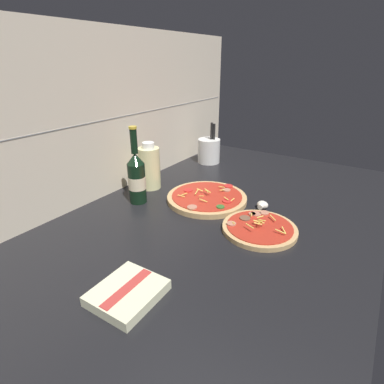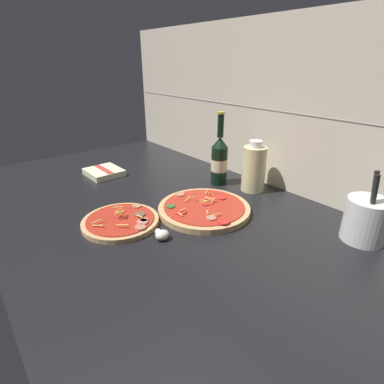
{
  "view_description": "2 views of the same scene",
  "coord_description": "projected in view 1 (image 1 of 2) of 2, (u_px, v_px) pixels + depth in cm",
  "views": [
    {
      "loc": [
        -74.62,
        -38.19,
        49.54
      ],
      "look_at": [
        2.18,
        12.31,
        8.49
      ],
      "focal_mm": 28.0,
      "sensor_mm": 36.0,
      "label": 1
    },
    {
      "loc": [
        72.44,
        -44.72,
        46.15
      ],
      "look_at": [
        4.53,
        10.71,
        7.4
      ],
      "focal_mm": 28.0,
      "sensor_mm": 36.0,
      "label": 2
    }
  ],
  "objects": [
    {
      "name": "beer_bottle",
      "position": [
        137.0,
        177.0,
        1.04
      ],
      "size": [
        6.14,
        6.14,
        27.05
      ],
      "color": "black",
      "rests_on": "counter_slab"
    },
    {
      "name": "utensil_crock",
      "position": [
        209.0,
        150.0,
        1.46
      ],
      "size": [
        10.73,
        10.73,
        19.66
      ],
      "color": "silver",
      "rests_on": "counter_slab"
    },
    {
      "name": "tile_backsplash",
      "position": [
        111.0,
        118.0,
        1.07
      ],
      "size": [
        160.0,
        1.13,
        60.0
      ],
      "color": "beige",
      "rests_on": "ground"
    },
    {
      "name": "counter_slab",
      "position": [
        220.0,
        224.0,
        0.96
      ],
      "size": [
        160.0,
        90.0,
        2.5
      ],
      "color": "black",
      "rests_on": "ground"
    },
    {
      "name": "oil_bottle",
      "position": [
        150.0,
        167.0,
        1.16
      ],
      "size": [
        8.28,
        8.28,
        18.3
      ],
      "color": "beige",
      "rests_on": "counter_slab"
    },
    {
      "name": "pizza_near",
      "position": [
        259.0,
        228.0,
        0.89
      ],
      "size": [
        22.1,
        22.1,
        5.09
      ],
      "color": "tan",
      "rests_on": "counter_slab"
    },
    {
      "name": "pizza_far",
      "position": [
        207.0,
        198.0,
        1.08
      ],
      "size": [
        28.68,
        28.68,
        4.15
      ],
      "color": "tan",
      "rests_on": "counter_slab"
    },
    {
      "name": "dish_towel",
      "position": [
        128.0,
        293.0,
        0.64
      ],
      "size": [
        14.63,
        13.14,
        2.56
      ],
      "color": "beige",
      "rests_on": "counter_slab"
    },
    {
      "name": "mushroom_left",
      "position": [
        262.0,
        205.0,
        1.02
      ],
      "size": [
        4.05,
        3.86,
        2.7
      ],
      "color": "white",
      "rests_on": "counter_slab"
    }
  ]
}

